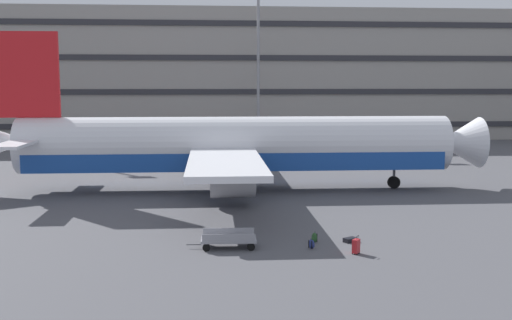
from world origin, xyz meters
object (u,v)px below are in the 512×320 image
suitcase_red (356,246)px  baggage_cart (229,239)px  suitcase_upright (350,240)px  backpack_teal (312,244)px  airliner (231,147)px  backpack_black (314,238)px

suitcase_red → baggage_cart: bearing=165.1°
suitcase_upright → baggage_cart: (-6.01, -0.58, 0.32)m
suitcase_red → backpack_teal: (-1.87, 1.06, -0.15)m
airliner → baggage_cart: airliner is taller
suitcase_upright → backpack_teal: 2.36m
backpack_black → baggage_cart: baggage_cart is taller
airliner → baggage_cart: (-0.86, -16.00, -2.75)m
backpack_black → suitcase_red: bearing=-54.1°
suitcase_red → baggage_cart: 5.97m
suitcase_red → backpack_black: suitcase_red is taller
airliner → backpack_black: airliner is taller
backpack_black → backpack_teal: size_ratio=1.12×
suitcase_red → backpack_black: size_ratio=1.56×
airliner → baggage_cart: bearing=-93.1°
airliner → suitcase_upright: size_ratio=48.89×
airliner → backpack_teal: bearing=-79.5°
suitcase_upright → baggage_cart: bearing=-174.5°
airliner → suitcase_red: size_ratio=43.37×
baggage_cart → airliner: bearing=86.9°
airliner → backpack_black: bearing=-77.7°
backpack_teal → suitcase_red: bearing=-29.6°
suitcase_red → backpack_teal: bearing=150.4°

